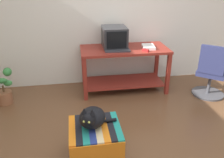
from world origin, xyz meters
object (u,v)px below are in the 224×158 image
Objects in this scene: book at (148,47)px; ottoman_with_blanket at (95,142)px; tv_monitor at (114,37)px; potted_plant at (3,89)px; keyboard at (117,51)px; office_chair at (211,74)px; cat at (92,118)px; stapler at (146,50)px; desk at (124,62)px.

book is 0.51× the size of ottoman_with_blanket.
tv_monitor reaches higher than potted_plant.
ottoman_with_blanket is (-0.51, -1.44, -0.57)m from keyboard.
book is at bearing 15.46° from office_chair.
tv_monitor reaches higher than ottoman_with_blanket.
cat is at bearing 68.35° from office_chair.
potted_plant is (-2.33, -0.11, -0.52)m from book.
desk is at bearing 102.25° from stapler.
tv_monitor is at bearing 105.13° from stapler.
book is at bearing 55.47° from ottoman_with_blanket.
tv_monitor is 1.89m from ottoman_with_blanket.
stapler is at bearing 76.40° from cat.
office_chair reaches higher than potted_plant.
cat is at bearing -112.86° from desk.
tv_monitor is 0.56m from stapler.
stapler is (-0.10, -0.17, -0.00)m from book.
office_chair reaches higher than ottoman_with_blanket.
office_chair is (2.01, 1.09, -0.11)m from cat.
book is 1.94m from ottoman_with_blanket.
desk is 0.45m from stapler.
office_chair is 1.13m from stapler.
potted_plant is (-1.94, -0.17, -0.27)m from desk.
tv_monitor is 0.82× the size of ottoman_with_blanket.
cat is 0.83× the size of potted_plant.
tv_monitor reaches higher than office_chair.
office_chair is at bearing -20.21° from tv_monitor.
keyboard is 1.87m from potted_plant.
potted_plant is at bearing -171.24° from tv_monitor.
desk is at bearing 4.87° from potted_plant.
keyboard is 0.54m from book.
cat is 1.90m from potted_plant.
ottoman_with_blanket is at bearing -111.92° from desk.
desk is 3.23× the size of tv_monitor.
office_chair is (1.99, 1.10, 0.19)m from ottoman_with_blanket.
tv_monitor is at bearing 95.42° from keyboard.
keyboard is at bearing 129.93° from stapler.
desk is 1.42m from office_chair.
cat is 1.68m from stapler.
desk is 5.22× the size of book.
tv_monitor is 1.61× the size of book.
stapler reaches higher than desk.
potted_plant is at bearing -169.13° from book.
desk is at bearing 67.34° from ottoman_with_blanket.
ottoman_with_blanket is (-0.66, -1.58, -0.32)m from desk.
ottoman_with_blanket is at bearing -106.23° from keyboard.
potted_plant is at bearing 154.21° from cat.
office_chair reaches higher than stapler.
stapler reaches higher than potted_plant.
cat is 0.51× the size of office_chair.
tv_monitor is 0.58m from book.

